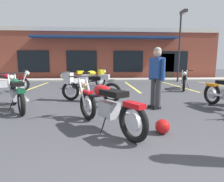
% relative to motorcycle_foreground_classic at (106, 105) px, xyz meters
% --- Properties ---
extents(ground_plane, '(80.00, 80.00, 0.00)m').
position_rel_motorcycle_foreground_classic_xyz_m(ground_plane, '(0.32, 1.34, -0.46)').
color(ground_plane, '#3D3D42').
extents(sidewalk_kerb, '(22.00, 1.80, 0.14)m').
position_rel_motorcycle_foreground_classic_xyz_m(sidewalk_kerb, '(0.32, 10.12, -0.39)').
color(sidewalk_kerb, '#A8A59E').
rests_on(sidewalk_kerb, ground_plane).
extents(brick_storefront_building, '(18.88, 6.09, 4.10)m').
position_rel_motorcycle_foreground_classic_xyz_m(brick_storefront_building, '(0.32, 14.02, 1.59)').
color(brick_storefront_building, brown).
rests_on(brick_storefront_building, ground_plane).
extents(painted_stall_lines, '(13.21, 4.80, 0.01)m').
position_rel_motorcycle_foreground_classic_xyz_m(painted_stall_lines, '(0.32, 6.52, -0.46)').
color(painted_stall_lines, '#DBCC4C').
rests_on(painted_stall_lines, ground_plane).
extents(motorcycle_foreground_classic, '(1.38, 1.85, 0.98)m').
position_rel_motorcycle_foreground_classic_xyz_m(motorcycle_foreground_classic, '(0.00, 0.00, 0.00)').
color(motorcycle_foreground_classic, black).
rests_on(motorcycle_foreground_classic, ground_plane).
extents(motorcycle_silver_naked, '(1.78, 1.50, 0.98)m').
position_rel_motorcycle_foreground_classic_xyz_m(motorcycle_silver_naked, '(-4.14, 4.49, 0.00)').
color(motorcycle_silver_naked, black).
rests_on(motorcycle_silver_naked, ground_plane).
extents(motorcycle_blue_standard, '(2.05, 0.95, 0.98)m').
position_rel_motorcycle_foreground_classic_xyz_m(motorcycle_blue_standard, '(-0.53, 2.61, 0.07)').
color(motorcycle_blue_standard, black).
rests_on(motorcycle_blue_standard, ground_plane).
extents(motorcycle_green_cafe_racer, '(1.87, 1.34, 0.98)m').
position_rel_motorcycle_foreground_classic_xyz_m(motorcycle_green_cafe_racer, '(-0.60, 6.22, 0.07)').
color(motorcycle_green_cafe_racer, black).
rests_on(motorcycle_green_cafe_racer, ground_plane).
extents(motorcycle_orange_scrambler, '(1.33, 1.87, 0.98)m').
position_rel_motorcycle_foreground_classic_xyz_m(motorcycle_orange_scrambler, '(-2.36, 1.65, 0.00)').
color(motorcycle_orange_scrambler, black).
rests_on(motorcycle_orange_scrambler, ground_plane).
extents(motorcycle_cream_vintage, '(1.22, 1.94, 0.98)m').
position_rel_motorcycle_foreground_classic_xyz_m(motorcycle_cream_vintage, '(3.98, 5.12, 0.00)').
color(motorcycle_cream_vintage, black).
rests_on(motorcycle_cream_vintage, ground_plane).
extents(person_by_back_row, '(0.38, 0.59, 1.68)m').
position_rel_motorcycle_foreground_classic_xyz_m(person_by_back_row, '(1.43, 1.50, 0.49)').
color(person_by_back_row, black).
rests_on(person_by_back_row, ground_plane).
extents(helmet_on_pavement, '(0.26, 0.26, 0.26)m').
position_rel_motorcycle_foreground_classic_xyz_m(helmet_on_pavement, '(0.99, -0.32, -0.33)').
color(helmet_on_pavement, '#B71414').
rests_on(helmet_on_pavement, ground_plane).
extents(parking_lot_lamp_post, '(0.24, 0.76, 4.71)m').
position_rel_motorcycle_foreground_classic_xyz_m(parking_lot_lamp_post, '(5.38, 8.91, 2.61)').
color(parking_lot_lamp_post, '#2D2D33').
rests_on(parking_lot_lamp_post, ground_plane).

